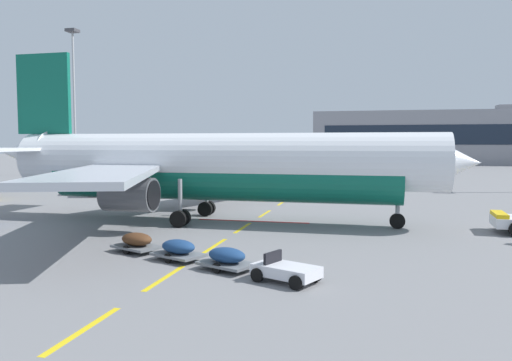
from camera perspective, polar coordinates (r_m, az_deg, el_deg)
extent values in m
cube|color=yellow|center=(16.37, -18.86, -15.65)|extent=(0.24, 4.00, 0.01)
cube|color=yellow|center=(21.37, -10.25, -10.76)|extent=(0.24, 4.00, 0.01)
cube|color=yellow|center=(27.37, -4.70, -7.37)|extent=(0.24, 4.00, 0.01)
cube|color=yellow|center=(32.95, -1.51, -5.37)|extent=(0.24, 4.00, 0.01)
cube|color=yellow|center=(39.43, 1.00, -3.78)|extent=(0.24, 4.00, 0.01)
cube|color=yellow|center=(46.61, 2.93, -2.54)|extent=(0.24, 4.00, 0.01)
cube|color=yellow|center=(52.97, 4.20, -1.72)|extent=(0.24, 4.00, 0.01)
cube|color=yellow|center=(58.86, 5.12, -1.13)|extent=(0.24, 4.00, 0.01)
cube|color=yellow|center=(65.00, 5.90, -0.63)|extent=(0.24, 4.00, 0.01)
cube|color=yellow|center=(71.27, 6.56, -0.20)|extent=(0.24, 4.00, 0.01)
cube|color=yellow|center=(76.82, 7.05, 0.11)|extent=(0.24, 4.00, 0.01)
cube|color=yellow|center=(83.32, 7.54, 0.43)|extent=(0.24, 4.00, 0.01)
cube|color=yellow|center=(89.98, 7.97, 0.71)|extent=(0.24, 4.00, 0.01)
cube|color=yellow|center=(95.49, 8.28, 0.91)|extent=(0.24, 4.00, 0.01)
cube|color=yellow|center=(101.47, 8.58, 1.10)|extent=(0.24, 4.00, 0.01)
cube|color=#B21414|center=(35.71, -0.32, -4.62)|extent=(8.00, 0.40, 0.01)
cylinder|color=white|center=(35.13, -3.98, 2.27)|extent=(30.13, 4.08, 3.80)
cylinder|color=#0F604C|center=(35.18, -3.97, 0.57)|extent=(24.53, 3.72, 3.50)
cone|color=white|center=(33.73, 21.18, 1.91)|extent=(3.53, 3.76, 3.72)
cone|color=white|center=(42.65, -24.60, 2.88)|extent=(4.23, 3.27, 3.23)
cube|color=#192333|center=(33.60, 19.43, 3.08)|extent=(1.63, 2.86, 0.60)
cube|color=#0F604C|center=(41.75, -22.88, 8.99)|extent=(4.40, 0.40, 6.00)
cube|color=white|center=(44.60, -20.99, 3.39)|extent=(3.26, 6.43, 0.24)
cube|color=white|center=(39.51, -26.30, 3.16)|extent=(3.26, 6.43, 0.24)
cube|color=#B7BCC6|center=(44.47, -5.51, 2.06)|extent=(10.28, 17.62, 0.36)
cube|color=#B7BCC6|center=(28.99, -16.69, 0.74)|extent=(10.01, 17.64, 0.36)
cylinder|color=#4C4F54|center=(41.79, -7.05, -0.08)|extent=(3.22, 2.13, 2.10)
cylinder|color=black|center=(41.25, -4.97, -0.12)|extent=(0.14, 1.79, 1.79)
cylinder|color=#4C4F54|center=(31.79, -14.12, -1.54)|extent=(3.22, 2.13, 2.10)
cylinder|color=black|center=(31.08, -11.52, -1.63)|extent=(0.14, 1.79, 1.79)
cylinder|color=gray|center=(33.66, 15.73, -2.19)|extent=(0.28, 0.28, 2.67)
cylinder|color=black|center=(33.83, 15.69, -4.43)|extent=(0.99, 0.29, 0.99)
cylinder|color=gray|center=(38.39, -5.62, -1.23)|extent=(0.28, 0.28, 2.61)
cylinder|color=black|center=(38.86, -5.43, -3.10)|extent=(1.10, 0.36, 1.10)
cylinder|color=black|center=(38.21, -5.78, -3.23)|extent=(1.10, 0.36, 1.10)
cylinder|color=gray|center=(33.56, -8.57, -2.05)|extent=(0.28, 0.28, 2.61)
cylinder|color=black|center=(34.04, -8.32, -4.17)|extent=(1.10, 0.36, 1.10)
cylinder|color=black|center=(33.40, -8.78, -4.34)|extent=(1.10, 0.36, 1.10)
cube|color=yellow|center=(34.59, 25.81, -3.47)|extent=(0.83, 2.55, 0.24)
cylinder|color=black|center=(36.18, 26.53, -4.24)|extent=(0.92, 0.45, 0.90)
cube|color=black|center=(56.78, -17.16, -0.75)|extent=(5.73, 7.21, 0.60)
cube|color=#606638|center=(54.41, -17.12, -0.07)|extent=(3.21, 3.24, 1.10)
cube|color=#192333|center=(53.25, -17.09, -0.05)|extent=(1.66, 1.06, 0.64)
cube|color=#B7BCC6|center=(57.66, -17.22, 0.66)|extent=(4.55, 5.31, 2.10)
cylinder|color=black|center=(54.61, -15.84, -1.19)|extent=(0.74, 0.96, 0.96)
cylinder|color=black|center=(54.55, -18.36, -1.25)|extent=(0.74, 0.96, 0.96)
cylinder|color=black|center=(59.07, -16.05, -0.80)|extent=(0.74, 0.96, 0.96)
cylinder|color=black|center=(59.02, -18.38, -0.85)|extent=(0.74, 0.96, 0.96)
cube|color=black|center=(58.49, -6.69, -0.45)|extent=(3.04, 7.19, 0.60)
cube|color=yellow|center=(56.35, -7.70, 0.23)|extent=(2.52, 2.58, 1.10)
cube|color=#192333|center=(55.32, -8.23, 0.25)|extent=(1.92, 0.24, 0.64)
cube|color=yellow|center=(59.28, -6.30, 0.92)|extent=(2.83, 4.96, 2.10)
cylinder|color=black|center=(55.98, -6.56, -0.93)|extent=(0.37, 0.98, 0.96)
cylinder|color=black|center=(57.04, -8.74, -0.85)|extent=(0.37, 0.98, 0.96)
cylinder|color=black|center=(60.05, -4.74, -0.56)|extent=(0.37, 0.98, 0.96)
cylinder|color=black|center=(61.04, -6.81, -0.50)|extent=(0.37, 0.98, 0.96)
cube|color=silver|center=(20.35, 3.43, -10.13)|extent=(2.94, 2.34, 0.44)
cube|color=black|center=(20.62, 1.91, -8.79)|extent=(0.57, 1.07, 0.56)
cylinder|color=black|center=(20.50, 6.68, -10.57)|extent=(0.58, 0.39, 0.56)
cylinder|color=black|center=(19.35, 4.53, -11.45)|extent=(0.58, 0.39, 0.56)
cylinder|color=black|center=(21.45, 2.43, -9.87)|extent=(0.58, 0.39, 0.56)
cylinder|color=black|center=(20.36, 0.14, -10.64)|extent=(0.58, 0.39, 0.56)
cube|color=slate|center=(22.22, -3.32, -9.38)|extent=(2.80, 2.35, 0.12)
ellipsoid|color=navy|center=(22.13, -3.32, -8.42)|extent=(2.15, 1.84, 0.64)
cylinder|color=black|center=(22.74, -2.19, -9.21)|extent=(0.46, 0.31, 0.44)
cylinder|color=black|center=(21.74, -4.49, -9.85)|extent=(0.46, 0.31, 0.44)
cube|color=slate|center=(24.23, -8.77, -8.27)|extent=(2.80, 2.35, 0.12)
ellipsoid|color=navy|center=(24.15, -8.78, -7.39)|extent=(2.15, 1.84, 0.64)
cylinder|color=black|center=(24.71, -7.63, -8.16)|extent=(0.46, 0.31, 0.44)
cylinder|color=black|center=(23.79, -9.95, -8.66)|extent=(0.46, 0.31, 0.44)
cube|color=slate|center=(26.43, -13.32, -7.28)|extent=(2.80, 2.35, 0.12)
ellipsoid|color=#4C2D19|center=(26.36, -13.34, -6.47)|extent=(2.15, 1.84, 0.64)
cylinder|color=black|center=(26.87, -12.20, -7.21)|extent=(0.46, 0.31, 0.44)
cylinder|color=black|center=(26.03, -14.48, -7.62)|extent=(0.46, 0.31, 0.44)
cylinder|color=slate|center=(91.79, -19.66, 0.76)|extent=(0.70, 0.70, 0.60)
cylinder|color=#9EA0A5|center=(91.88, -19.84, 8.09)|extent=(0.36, 0.36, 24.12)
cube|color=#3F3F44|center=(93.56, -20.04, 15.63)|extent=(1.80, 1.80, 0.50)
cube|color=gray|center=(145.68, 22.21, 4.49)|extent=(76.83, 21.55, 13.80)
cube|color=#192333|center=(135.00, 22.92, 4.81)|extent=(70.69, 0.12, 4.97)
cube|color=gray|center=(148.17, 26.73, 7.33)|extent=(6.00, 5.00, 1.60)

